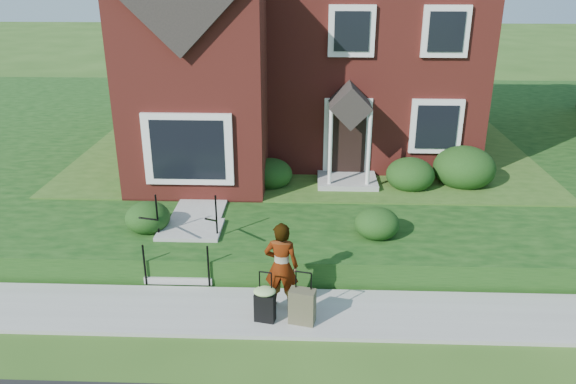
{
  "coord_description": "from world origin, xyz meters",
  "views": [
    {
      "loc": [
        0.14,
        -9.01,
        6.13
      ],
      "look_at": [
        -0.29,
        2.0,
        1.71
      ],
      "focal_mm": 35.0,
      "sensor_mm": 36.0,
      "label": 1
    }
  ],
  "objects_px": {
    "front_steps": "(187,245)",
    "woman": "(281,266)",
    "suitcase_olive": "(302,306)",
    "suitcase_black": "(265,302)"
  },
  "relations": [
    {
      "from": "suitcase_olive",
      "to": "suitcase_black",
      "type": "bearing_deg",
      "value": -169.6
    },
    {
      "from": "front_steps",
      "to": "suitcase_olive",
      "type": "relative_size",
      "value": 1.99
    },
    {
      "from": "suitcase_black",
      "to": "suitcase_olive",
      "type": "height_order",
      "value": "suitcase_olive"
    },
    {
      "from": "woman",
      "to": "suitcase_olive",
      "type": "xyz_separation_m",
      "value": [
        0.4,
        -0.49,
        -0.54
      ]
    },
    {
      "from": "suitcase_black",
      "to": "suitcase_olive",
      "type": "relative_size",
      "value": 0.98
    },
    {
      "from": "front_steps",
      "to": "woman",
      "type": "distance_m",
      "value": 2.79
    },
    {
      "from": "front_steps",
      "to": "suitcase_black",
      "type": "xyz_separation_m",
      "value": [
        1.88,
        -2.16,
        -0.01
      ]
    },
    {
      "from": "front_steps",
      "to": "woman",
      "type": "bearing_deg",
      "value": -38.14
    },
    {
      "from": "suitcase_olive",
      "to": "front_steps",
      "type": "bearing_deg",
      "value": 152.58
    },
    {
      "from": "front_steps",
      "to": "woman",
      "type": "xyz_separation_m",
      "value": [
        2.16,
        -1.7,
        0.49
      ]
    }
  ]
}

